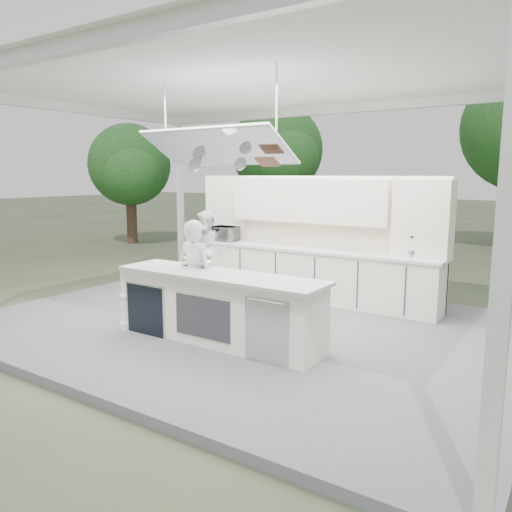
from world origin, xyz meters
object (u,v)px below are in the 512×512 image
Objects in this scene: back_counter at (303,273)px; demo_island at (217,307)px; sous_chef at (207,250)px; head_chef at (196,276)px.

demo_island is at bearing -86.37° from back_counter.
sous_chef is at bearing -170.01° from back_counter.
back_counter is at bearing 9.93° from sous_chef.
head_chef is (-0.56, 0.21, 0.34)m from demo_island.
head_chef is at bearing 159.18° from demo_island.
head_chef is 2.77m from sous_chef.
demo_island is 0.69m from head_chef.
demo_island is 3.29m from sous_chef.
demo_island and back_counter have the same top height.
head_chef is (-0.38, -2.60, 0.34)m from back_counter.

